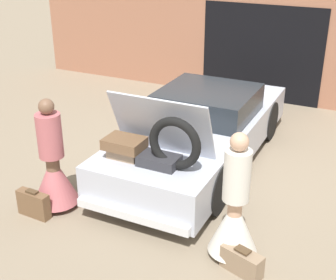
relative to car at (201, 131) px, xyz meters
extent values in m
plane|color=#7F705B|center=(0.00, 0.01, -0.57)|extent=(40.00, 40.00, 0.00)
cube|color=#9E664C|center=(0.00, 3.67, 0.83)|extent=(12.00, 0.12, 2.80)
cube|color=black|center=(0.00, 3.60, 0.53)|extent=(2.80, 0.02, 2.20)
cube|color=#B2B7C6|center=(0.00, 0.01, -0.09)|extent=(1.77, 4.70, 0.60)
cube|color=#1E2328|center=(0.00, 0.29, 0.43)|extent=(1.55, 1.50, 0.45)
cylinder|color=black|center=(-0.81, 1.47, -0.20)|extent=(0.18, 0.74, 0.74)
cylinder|color=black|center=(0.81, 1.47, -0.20)|extent=(0.18, 0.74, 0.74)
cylinder|color=black|center=(-0.81, -1.40, -0.20)|extent=(0.18, 0.74, 0.74)
cylinder|color=black|center=(0.81, -1.40, -0.20)|extent=(0.18, 0.74, 0.74)
cube|color=silver|center=(0.00, -2.38, -0.29)|extent=(1.68, 0.10, 0.12)
cube|color=#B2B7C6|center=(0.00, -1.48, 0.66)|extent=(1.50, 0.42, 0.92)
cube|color=#8C7259|center=(-0.43, -1.79, 0.28)|extent=(0.45, 0.28, 0.15)
cube|color=#2D2D33|center=(0.11, -1.79, 0.28)|extent=(0.55, 0.36, 0.14)
cube|color=brown|center=(-0.43, -1.79, 0.43)|extent=(0.55, 0.41, 0.15)
torus|color=black|center=(0.34, -1.79, 0.58)|extent=(0.75, 0.12, 0.75)
cylinder|color=brown|center=(-1.35, -2.26, -0.17)|extent=(0.19, 0.19, 0.81)
cone|color=#B25B60|center=(-1.35, -2.26, -0.13)|extent=(0.67, 0.67, 0.73)
cylinder|color=#B25B60|center=(-1.35, -2.26, 0.55)|extent=(0.35, 0.35, 0.64)
sphere|color=brown|center=(-1.35, -2.26, 0.98)|extent=(0.22, 0.22, 0.22)
cylinder|color=tan|center=(1.34, -2.22, -0.17)|extent=(0.18, 0.18, 0.81)
cone|color=silver|center=(1.34, -2.22, -0.13)|extent=(0.61, 0.61, 0.73)
cylinder|color=silver|center=(1.34, -2.22, 0.56)|extent=(0.32, 0.32, 0.64)
sphere|color=tan|center=(1.34, -2.22, 0.99)|extent=(0.22, 0.22, 0.22)
cube|color=brown|center=(-1.46, -2.62, -0.38)|extent=(0.51, 0.17, 0.38)
cube|color=#4C3823|center=(-1.46, -2.62, -0.18)|extent=(0.18, 0.10, 0.02)
cube|color=#8C7259|center=(1.55, -2.48, -0.42)|extent=(0.55, 0.34, 0.30)
cube|color=#4C3823|center=(1.55, -2.48, -0.25)|extent=(0.21, 0.17, 0.02)
camera|label=1|loc=(2.70, -6.84, 3.18)|focal=50.00mm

